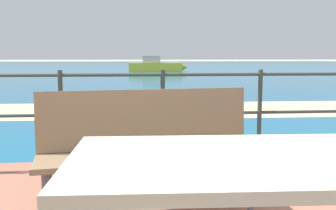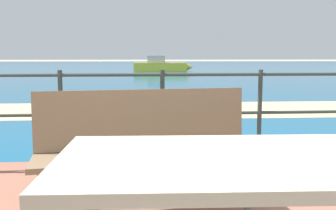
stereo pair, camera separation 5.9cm
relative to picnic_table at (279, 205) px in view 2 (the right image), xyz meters
The scene contains 6 objects.
sea_water 40.11m from the picnic_table, 90.37° to the left, with size 90.00×90.00×0.01m, color #145B84.
beach_strip 6.89m from the picnic_table, 92.16° to the left, with size 54.00×2.51×0.01m, color tan.
picnic_table is the anchor object (origin of this frame).
park_bench 1.39m from the picnic_table, 108.96° to the left, with size 1.53×0.61×0.86m.
railing_fence 2.47m from the picnic_table, 95.99° to the left, with size 5.94×0.04×0.96m.
boat_near 27.17m from the picnic_table, 87.48° to the left, with size 4.44×1.64×1.17m.
Camera 2 is at (-0.23, -1.35, 1.16)m, focal length 40.60 mm.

